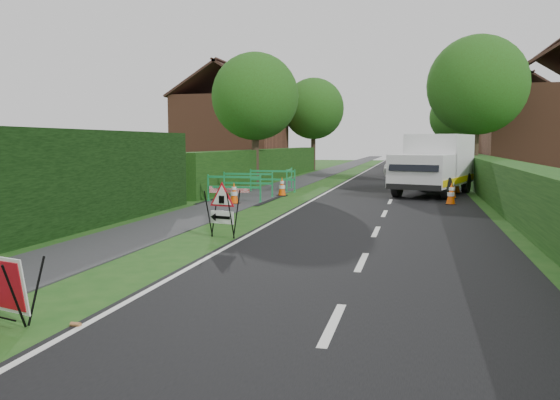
{
  "coord_description": "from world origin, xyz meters",
  "views": [
    {
      "loc": [
        3.43,
        -8.77,
        2.17
      ],
      "look_at": [
        0.55,
        2.67,
        0.93
      ],
      "focal_mm": 35.0,
      "sensor_mm": 36.0,
      "label": 1
    }
  ],
  "objects": [
    {
      "name": "ped_barrier_2",
      "position": [
        -2.78,
        14.54,
        0.63
      ],
      "size": [
        2.08,
        0.46,
        1.0
      ],
      "rotation": [
        0.0,
        0.0,
        0.05
      ],
      "color": "#198D47",
      "rests_on": "ground"
    },
    {
      "name": "house_east_a",
      "position": [
        11.0,
        28.0,
        2.9
      ],
      "size": [
        7.5,
        7.4,
        7.88
      ],
      "color": "brown",
      "rests_on": "ground"
    },
    {
      "name": "traffic_cone_0",
      "position": [
        4.61,
        11.12,
        0.39
      ],
      "size": [
        0.38,
        0.38,
        0.79
      ],
      "color": "black",
      "rests_on": "ground"
    },
    {
      "name": "tree_nw",
      "position": [
        -4.6,
        18.0,
        4.48
      ],
      "size": [
        4.4,
        4.4,
        6.7
      ],
      "color": "#2D2116",
      "rests_on": "ground"
    },
    {
      "name": "house_east_b",
      "position": [
        12.0,
        42.0,
        2.9
      ],
      "size": [
        7.5,
        7.4,
        7.88
      ],
      "color": "brown",
      "rests_on": "ground"
    },
    {
      "name": "footpath",
      "position": [
        -3.0,
        35.0,
        0.01
      ],
      "size": [
        2.0,
        90.0,
        0.02
      ],
      "primitive_type": "cube",
      "color": "#2D2D30",
      "rests_on": "ground"
    },
    {
      "name": "ground",
      "position": [
        0.0,
        0.0,
        0.0
      ],
      "size": [
        120.0,
        120.0,
        0.0
      ],
      "primitive_type": "plane",
      "color": "#1C4B15",
      "rests_on": "ground"
    },
    {
      "name": "redwhite_plank",
      "position": [
        -3.3,
        10.3,
        0.0
      ],
      "size": [
        1.45,
        0.46,
        0.25
      ],
      "primitive_type": "cube",
      "rotation": [
        0.0,
        0.0,
        0.28
      ],
      "color": "red",
      "rests_on": "ground"
    },
    {
      "name": "ped_barrier_3",
      "position": [
        -2.25,
        15.56,
        0.63
      ],
      "size": [
        0.59,
        2.09,
        1.0
      ],
      "rotation": [
        0.0,
        0.0,
        1.69
      ],
      "color": "#198D47",
      "rests_on": "ground"
    },
    {
      "name": "tree_fw",
      "position": [
        -4.6,
        34.0,
        4.83
      ],
      "size": [
        4.8,
        4.8,
        7.24
      ],
      "color": "#2D2116",
      "rests_on": "ground"
    },
    {
      "name": "traffic_cone_4",
      "position": [
        -1.9,
        12.75,
        0.39
      ],
      "size": [
        0.38,
        0.38,
        0.79
      ],
      "color": "black",
      "rests_on": "ground"
    },
    {
      "name": "hatchback_car",
      "position": [
        2.56,
        25.26,
        0.61
      ],
      "size": [
        2.65,
        3.84,
        1.21
      ],
      "primitive_type": "imported",
      "rotation": [
        0.0,
        0.0,
        0.38
      ],
      "color": "silver",
      "rests_on": "ground"
    },
    {
      "name": "works_van",
      "position": [
        4.15,
        14.95,
        1.34
      ],
      "size": [
        3.62,
        5.89,
        2.52
      ],
      "rotation": [
        0.0,
        0.0,
        -0.29
      ],
      "color": "silver",
      "rests_on": "ground"
    },
    {
      "name": "hedge_east",
      "position": [
        6.5,
        16.0,
        0.0
      ],
      "size": [
        1.2,
        50.0,
        1.5
      ],
      "primitive_type": "cube",
      "color": "#14380F",
      "rests_on": "ground"
    },
    {
      "name": "triangle_sign",
      "position": [
        -0.87,
        2.81,
        0.75
      ],
      "size": [
        0.87,
        0.87,
        1.08
      ],
      "rotation": [
        0.0,
        0.0,
        -0.21
      ],
      "color": "black",
      "rests_on": "ground"
    },
    {
      "name": "road_surface",
      "position": [
        2.5,
        35.0,
        0.0
      ],
      "size": [
        6.0,
        90.0,
        0.02
      ],
      "primitive_type": "cube",
      "color": "black",
      "rests_on": "ground"
    },
    {
      "name": "litter_can",
      "position": [
        -0.43,
        -3.31,
        0.0
      ],
      "size": [
        0.12,
        0.07,
        0.07
      ],
      "primitive_type": "cylinder",
      "rotation": [
        0.0,
        1.57,
        0.0
      ],
      "color": "#BF7F4C",
      "rests_on": "ground"
    },
    {
      "name": "tree_ne",
      "position": [
        6.4,
        22.0,
        5.17
      ],
      "size": [
        5.2,
        5.2,
        7.79
      ],
      "color": "#2D2116",
      "rests_on": "ground"
    },
    {
      "name": "ped_barrier_0",
      "position": [
        -3.07,
        10.15,
        0.63
      ],
      "size": [
        2.07,
        0.4,
        1.0
      ],
      "rotation": [
        0.0,
        0.0,
        0.03
      ],
      "color": "#198D47",
      "rests_on": "ground"
    },
    {
      "name": "tree_fe",
      "position": [
        6.4,
        38.0,
        4.22
      ],
      "size": [
        4.2,
        4.2,
        6.33
      ],
      "color": "#2D2116",
      "rests_on": "ground"
    },
    {
      "name": "traffic_cone_3",
      "position": [
        -2.85,
        9.5,
        0.39
      ],
      "size": [
        0.38,
        0.38,
        0.79
      ],
      "color": "black",
      "rests_on": "ground"
    },
    {
      "name": "house_west",
      "position": [
        -10.0,
        30.0,
        2.9
      ],
      "size": [
        7.5,
        7.4,
        7.88
      ],
      "color": "brown",
      "rests_on": "ground"
    },
    {
      "name": "traffic_cone_1",
      "position": [
        4.77,
        13.4,
        0.39
      ],
      "size": [
        0.38,
        0.38,
        0.79
      ],
      "color": "black",
      "rests_on": "ground"
    },
    {
      "name": "hedge_west_far",
      "position": [
        -5.0,
        22.0,
        0.0
      ],
      "size": [
        1.0,
        24.0,
        1.8
      ],
      "primitive_type": "cube",
      "color": "#14380F",
      "rests_on": "ground"
    },
    {
      "name": "traffic_cone_2",
      "position": [
        5.1,
        15.85,
        0.39
      ],
      "size": [
        0.38,
        0.38,
        0.79
      ],
      "color": "black",
      "rests_on": "ground"
    },
    {
      "name": "ped_barrier_1",
      "position": [
        -3.16,
        12.13,
        0.63
      ],
      "size": [
        2.08,
        0.46,
        1.0
      ],
      "rotation": [
        0.0,
        0.0,
        0.05
      ],
      "color": "#198D47",
      "rests_on": "ground"
    }
  ]
}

